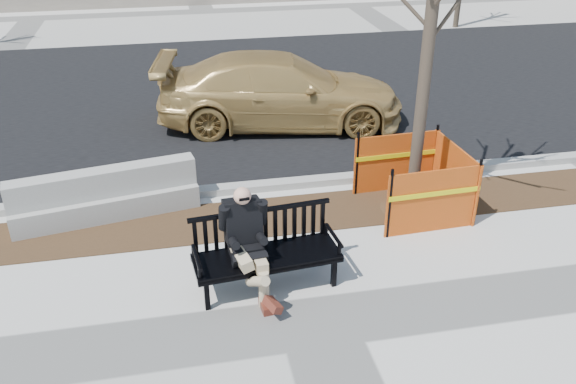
# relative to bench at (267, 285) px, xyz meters

# --- Properties ---
(ground) EXTENTS (120.00, 120.00, 0.00)m
(ground) POSITION_rel_bench_xyz_m (0.47, -0.83, 0.00)
(ground) COLOR beige
(ground) RESTS_ON ground
(mulch_strip) EXTENTS (40.00, 1.20, 0.02)m
(mulch_strip) POSITION_rel_bench_xyz_m (0.47, 1.77, 0.00)
(mulch_strip) COLOR #47301C
(mulch_strip) RESTS_ON ground
(asphalt_street) EXTENTS (60.00, 10.40, 0.01)m
(asphalt_street) POSITION_rel_bench_xyz_m (0.47, 7.97, 0.00)
(asphalt_street) COLOR black
(asphalt_street) RESTS_ON ground
(curb) EXTENTS (60.00, 0.25, 0.12)m
(curb) POSITION_rel_bench_xyz_m (0.47, 2.72, 0.06)
(curb) COLOR #9E9B93
(curb) RESTS_ON ground
(bench) EXTENTS (1.98, 0.87, 1.02)m
(bench) POSITION_rel_bench_xyz_m (0.00, 0.00, 0.00)
(bench) COLOR black
(bench) RESTS_ON ground
(seated_man) EXTENTS (0.69, 1.05, 1.40)m
(seated_man) POSITION_rel_bench_xyz_m (-0.26, 0.03, 0.00)
(seated_man) COLOR black
(seated_man) RESTS_ON ground
(tree_fence) EXTENTS (2.34, 2.34, 5.58)m
(tree_fence) POSITION_rel_bench_xyz_m (2.62, 1.57, 0.00)
(tree_fence) COLOR #FA5A1B
(tree_fence) RESTS_ON ground
(sedan) EXTENTS (5.39, 2.88, 1.49)m
(sedan) POSITION_rel_bench_xyz_m (1.25, 5.65, 0.00)
(sedan) COLOR tan
(sedan) RESTS_ON ground
(jersey_barrier_left) EXTENTS (2.90, 1.08, 0.82)m
(jersey_barrier_left) POSITION_rel_bench_xyz_m (-2.16, 2.30, 0.00)
(jersey_barrier_left) COLOR #9E9B93
(jersey_barrier_left) RESTS_ON ground
(far_tree_right) EXTENTS (2.69, 2.69, 5.59)m
(far_tree_right) POSITION_rel_bench_xyz_m (8.92, 13.40, 0.00)
(far_tree_right) COLOR #453A2C
(far_tree_right) RESTS_ON ground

